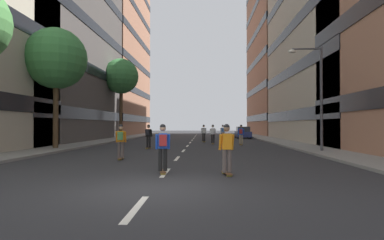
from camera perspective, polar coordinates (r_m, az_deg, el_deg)
The scene contains 19 objects.
ground_plane at distance 31.44m, azimuth -0.36°, elevation -4.07°, with size 136.18×136.18×0.00m, color #28282B.
sidewalk_left at distance 35.80m, azimuth -14.77°, elevation -3.54°, with size 2.67×62.42×0.14m, color gray.
sidewalk_right at distance 35.07m, azimuth 14.79°, elevation -3.60°, with size 2.67×62.42×0.14m, color gray.
lane_markings at distance 31.75m, azimuth -0.34°, elevation -4.03°, with size 0.16×52.20×0.01m.
building_left_mid at distance 40.49m, azimuth -27.57°, elevation 17.20°, with size 14.98×23.56×28.32m.
building_left_far at distance 61.62m, azimuth -16.28°, elevation 10.97°, with size 14.98×22.92×28.57m.
building_right_far at distance 60.88m, azimuth 18.17°, elevation 11.54°, with size 14.98×21.88×29.43m.
parked_car_near at distance 42.94m, azimuth 9.03°, elevation -2.27°, with size 1.82×4.40×1.52m.
street_tree_near at distance 41.39m, azimuth -12.52°, elevation 7.55°, with size 4.37×4.37×9.89m.
street_tree_mid at distance 24.90m, azimuth -23.00°, elevation 9.96°, with size 4.27×4.27×8.43m.
streetlamp_right at distance 21.68m, azimuth 21.08°, elevation 5.51°, with size 2.13×0.30×6.50m.
skater_0 at distance 32.61m, azimuth 2.10°, elevation -2.22°, with size 0.57×0.92×1.78m.
skater_1 at distance 23.78m, azimuth -7.76°, elevation -2.64°, with size 0.56×0.92×1.78m.
skater_2 at distance 11.59m, azimuth -5.21°, elevation -4.49°, with size 0.56×0.92×1.78m.
skater_3 at distance 28.11m, azimuth 8.70°, elevation -2.36°, with size 0.57×0.92×1.78m.
skater_4 at distance 35.70m, azimuth 5.49°, elevation -2.06°, with size 0.56×0.92×1.78m.
skater_5 at distance 11.24m, azimuth 6.20°, elevation -4.75°, with size 0.56×0.92×1.78m.
skater_6 at distance 29.42m, azimuth 3.72°, elevation -2.37°, with size 0.53×0.90×1.78m.
skater_7 at distance 16.53m, azimuth -12.54°, elevation -3.39°, with size 0.55×0.92×1.78m.
Camera 1 is at (1.43, -8.67, 1.74)m, focal length 30.02 mm.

